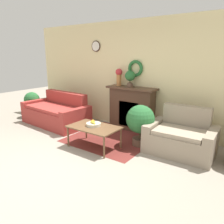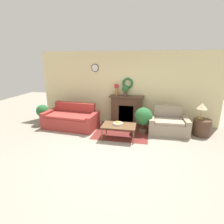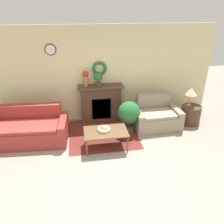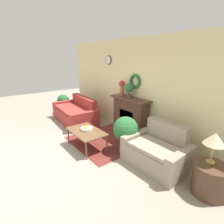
{
  "view_description": "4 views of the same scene",
  "coord_description": "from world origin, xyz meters",
  "views": [
    {
      "loc": [
        2.76,
        -2.11,
        1.88
      ],
      "look_at": [
        0.17,
        1.53,
        0.7
      ],
      "focal_mm": 35.0,
      "sensor_mm": 36.0,
      "label": 1
    },
    {
      "loc": [
        0.84,
        -3.86,
        2.37
      ],
      "look_at": [
        -0.27,
        1.39,
        0.78
      ],
      "focal_mm": 28.0,
      "sensor_mm": 36.0,
      "label": 2
    },
    {
      "loc": [
        -0.54,
        -3.28,
        3.14
      ],
      "look_at": [
        0.2,
        1.37,
        0.82
      ],
      "focal_mm": 35.0,
      "sensor_mm": 36.0,
      "label": 3
    },
    {
      "loc": [
        3.53,
        -0.79,
        2.2
      ],
      "look_at": [
        0.31,
        1.68,
        0.91
      ],
      "focal_mm": 28.0,
      "sensor_mm": 36.0,
      "label": 4
    }
  ],
  "objects": [
    {
      "name": "coffee_table",
      "position": [
        0.01,
        1.11,
        0.42
      ],
      "size": [
        1.03,
        0.64,
        0.46
      ],
      "color": "brown",
      "rests_on": "ground_plane"
    },
    {
      "name": "ground_plane",
      "position": [
        0.0,
        0.0,
        0.0
      ],
      "size": [
        16.0,
        16.0,
        0.0
      ],
      "primitive_type": "plane",
      "color": "gray"
    },
    {
      "name": "fruit_bowl",
      "position": [
        -0.03,
        1.14,
        0.49
      ],
      "size": [
        0.3,
        0.3,
        0.12
      ],
      "color": "beige",
      "rests_on": "coffee_table"
    },
    {
      "name": "fireplace",
      "position": [
        0.06,
        2.54,
        0.56
      ],
      "size": [
        1.28,
        0.41,
        1.1
      ],
      "color": "#4C3323",
      "rests_on": "ground_plane"
    },
    {
      "name": "loveseat_right",
      "position": [
        1.54,
        1.93,
        0.3
      ],
      "size": [
        1.31,
        0.92,
        0.89
      ],
      "rotation": [
        0.0,
        0.0,
        0.03
      ],
      "color": "gray",
      "rests_on": "ground_plane"
    },
    {
      "name": "couch_left",
      "position": [
        -1.86,
        1.73,
        0.31
      ],
      "size": [
        1.96,
        1.08,
        0.85
      ],
      "rotation": [
        0.0,
        0.0,
        -0.07
      ],
      "color": "#9E332D",
      "rests_on": "ground_plane"
    },
    {
      "name": "wall_back",
      "position": [
        -0.0,
        2.74,
        1.35
      ],
      "size": [
        6.8,
        0.14,
        2.7
      ],
      "color": "beige",
      "rests_on": "ground_plane"
    },
    {
      "name": "potted_plant_on_mantel",
      "position": [
        -0.0,
        2.52,
        1.35
      ],
      "size": [
        0.25,
        0.25,
        0.4
      ],
      "color": "brown",
      "rests_on": "fireplace"
    },
    {
      "name": "potted_plant_floor_by_couch",
      "position": [
        -3.03,
        1.79,
        0.48
      ],
      "size": [
        0.47,
        0.47,
        0.77
      ],
      "color": "brown",
      "rests_on": "ground_plane"
    },
    {
      "name": "vase_on_mantel_left",
      "position": [
        -0.34,
        2.54,
        1.35
      ],
      "size": [
        0.17,
        0.17,
        0.43
      ],
      "color": "#AD6B38",
      "rests_on": "fireplace"
    },
    {
      "name": "potted_plant_floor_by_loveseat",
      "position": [
        0.72,
        1.76,
        0.54
      ],
      "size": [
        0.6,
        0.6,
        0.87
      ],
      "color": "brown",
      "rests_on": "ground_plane"
    },
    {
      "name": "floor_rug",
      "position": [
        0.01,
        1.74,
        0.0
      ],
      "size": [
        1.8,
        1.74,
        0.01
      ],
      "color": "maroon",
      "rests_on": "ground_plane"
    }
  ]
}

